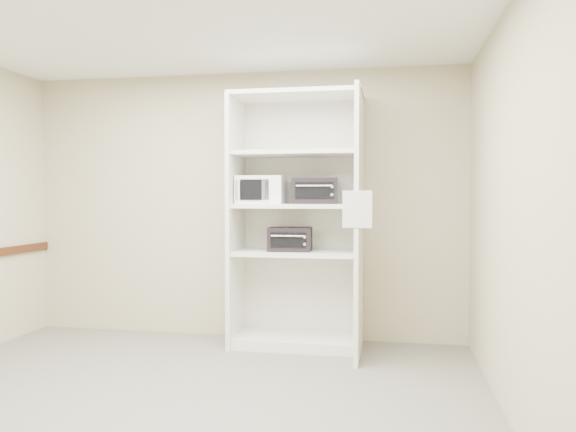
% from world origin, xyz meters
% --- Properties ---
extents(floor, '(4.50, 4.00, 0.01)m').
position_xyz_m(floor, '(0.00, 0.00, 0.00)').
color(floor, slate).
rests_on(floor, ground).
extents(ceiling, '(4.50, 4.00, 0.01)m').
position_xyz_m(ceiling, '(0.00, 0.00, 2.70)').
color(ceiling, white).
extents(wall_back, '(4.50, 0.02, 2.70)m').
position_xyz_m(wall_back, '(0.00, 2.00, 1.35)').
color(wall_back, '#B8B085').
rests_on(wall_back, ground).
extents(wall_right, '(0.02, 4.00, 2.70)m').
position_xyz_m(wall_right, '(2.25, 0.00, 1.35)').
color(wall_right, '#B8B085').
rests_on(wall_right, ground).
extents(shelving_unit, '(1.24, 0.92, 2.42)m').
position_xyz_m(shelving_unit, '(0.67, 1.70, 1.13)').
color(shelving_unit, beige).
rests_on(shelving_unit, floor).
extents(microwave, '(0.45, 0.34, 0.27)m').
position_xyz_m(microwave, '(0.28, 1.68, 1.50)').
color(microwave, white).
rests_on(microwave, shelving_unit).
extents(toaster_oven_upper, '(0.46, 0.36, 0.25)m').
position_xyz_m(toaster_oven_upper, '(0.79, 1.71, 1.49)').
color(toaster_oven_upper, black).
rests_on(toaster_oven_upper, shelving_unit).
extents(toaster_oven_lower, '(0.42, 0.33, 0.22)m').
position_xyz_m(toaster_oven_lower, '(0.56, 1.68, 1.03)').
color(toaster_oven_lower, black).
rests_on(toaster_oven_lower, shelving_unit).
extents(paper_sign, '(0.24, 0.01, 0.30)m').
position_xyz_m(paper_sign, '(1.23, 1.07, 1.33)').
color(paper_sign, white).
rests_on(paper_sign, shelving_unit).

